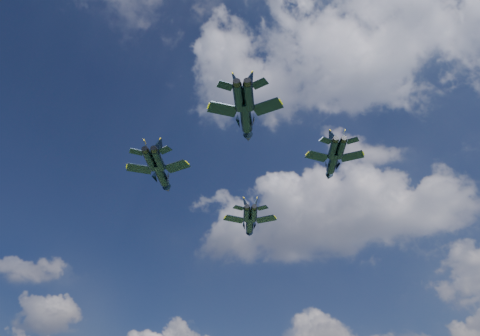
% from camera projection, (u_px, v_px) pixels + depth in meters
% --- Properties ---
extents(jet_lead, '(11.88, 16.47, 3.91)m').
position_uv_depth(jet_lead, '(250.00, 224.00, 113.04)').
color(jet_lead, black).
extents(jet_left, '(13.15, 17.75, 4.18)m').
position_uv_depth(jet_left, '(161.00, 175.00, 98.91)').
color(jet_left, black).
extents(jet_right, '(11.39, 15.80, 3.75)m').
position_uv_depth(jet_right, '(333.00, 163.00, 97.26)').
color(jet_right, black).
extents(jet_slot, '(12.46, 16.94, 3.99)m').
position_uv_depth(jet_slot, '(246.00, 118.00, 80.92)').
color(jet_slot, black).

